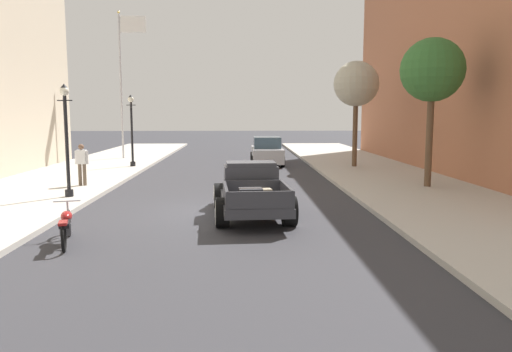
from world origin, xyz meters
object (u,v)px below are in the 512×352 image
(pedestrian_sidewalk_left, at_px, (82,162))
(flagpole, at_px, (124,69))
(motorcycle_parked, at_px, (66,225))
(hotrod_truck_gunmetal, at_px, (251,190))
(car_background_silver, at_px, (267,152))
(street_lamp_far, at_px, (132,125))
(street_tree_second, at_px, (356,85))
(street_lamp_near, at_px, (66,132))
(street_tree_nearest, at_px, (432,71))

(pedestrian_sidewalk_left, xyz_separation_m, flagpole, (-0.99, 12.14, 4.68))
(pedestrian_sidewalk_left, bearing_deg, motorcycle_parked, -74.90)
(hotrod_truck_gunmetal, xyz_separation_m, car_background_silver, (1.24, 14.20, 0.01))
(street_lamp_far, distance_m, street_tree_second, 12.24)
(street_lamp_far, bearing_deg, flagpole, 106.16)
(street_lamp_near, xyz_separation_m, street_tree_nearest, (13.30, 2.00, 2.23))
(street_lamp_near, bearing_deg, street_lamp_far, 89.58)
(flagpole, bearing_deg, car_background_silver, -19.55)
(car_background_silver, relative_size, street_tree_nearest, 0.75)
(street_lamp_far, xyz_separation_m, street_tree_second, (12.04, -0.42, 2.14))
(hotrod_truck_gunmetal, relative_size, street_tree_nearest, 0.88)
(hotrod_truck_gunmetal, relative_size, pedestrian_sidewalk_left, 3.04)
(pedestrian_sidewalk_left, relative_size, street_lamp_near, 0.43)
(street_lamp_far, distance_m, street_tree_nearest, 15.55)
(pedestrian_sidewalk_left, height_order, street_lamp_far, street_lamp_far)
(motorcycle_parked, relative_size, street_tree_second, 0.37)
(motorcycle_parked, distance_m, street_lamp_near, 6.35)
(car_background_silver, bearing_deg, motorcycle_parked, -107.78)
(hotrod_truck_gunmetal, relative_size, street_lamp_near, 1.30)
(street_tree_nearest, bearing_deg, street_lamp_near, -171.46)
(street_lamp_far, bearing_deg, street_tree_second, -2.02)
(car_background_silver, height_order, street_tree_second, street_tree_second)
(street_lamp_near, bearing_deg, pedestrian_sidewalk_left, 98.03)
(car_background_silver, bearing_deg, street_lamp_far, -166.18)
(motorcycle_parked, xyz_separation_m, street_lamp_near, (-1.89, 5.74, 1.94))
(car_background_silver, distance_m, flagpole, 10.63)
(street_tree_nearest, bearing_deg, street_tree_second, 99.10)
(street_lamp_near, bearing_deg, car_background_silver, 57.36)
(hotrod_truck_gunmetal, bearing_deg, street_lamp_near, 157.95)
(motorcycle_parked, height_order, street_lamp_near, street_lamp_near)
(hotrod_truck_gunmetal, height_order, car_background_silver, car_background_silver)
(motorcycle_parked, bearing_deg, street_lamp_near, 108.24)
(pedestrian_sidewalk_left, distance_m, street_tree_nearest, 14.14)
(street_lamp_near, bearing_deg, street_tree_second, 37.89)
(street_lamp_far, relative_size, street_tree_nearest, 0.67)
(car_background_silver, bearing_deg, street_lamp_near, -122.64)
(hotrod_truck_gunmetal, distance_m, street_lamp_far, 13.92)
(motorcycle_parked, relative_size, street_tree_nearest, 0.36)
(hotrod_truck_gunmetal, distance_m, street_tree_nearest, 9.24)
(street_tree_nearest, height_order, street_tree_second, street_tree_nearest)
(street_lamp_near, xyz_separation_m, flagpole, (-1.36, 14.81, 3.39))
(pedestrian_sidewalk_left, distance_m, street_lamp_near, 2.99)
(motorcycle_parked, xyz_separation_m, street_tree_nearest, (11.41, 7.74, 4.17))
(pedestrian_sidewalk_left, height_order, street_tree_second, street_tree_second)
(street_lamp_far, relative_size, flagpole, 0.42)
(car_background_silver, distance_m, street_lamp_far, 7.79)
(street_lamp_near, height_order, street_tree_nearest, street_tree_nearest)
(car_background_silver, distance_m, street_lamp_near, 13.95)
(flagpole, bearing_deg, pedestrian_sidewalk_left, -85.35)
(motorcycle_parked, height_order, pedestrian_sidewalk_left, pedestrian_sidewalk_left)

